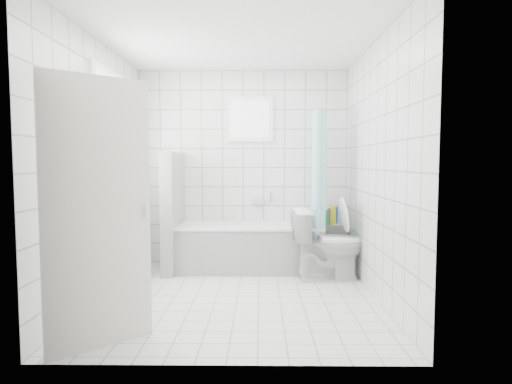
{
  "coord_description": "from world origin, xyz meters",
  "views": [
    {
      "loc": [
        0.23,
        -4.31,
        1.38
      ],
      "look_at": [
        0.19,
        0.35,
        1.05
      ],
      "focal_mm": 30.0,
      "sensor_mm": 36.0,
      "label": 1
    }
  ],
  "objects": [
    {
      "name": "ground",
      "position": [
        0.0,
        0.0,
        0.0
      ],
      "size": [
        3.0,
        3.0,
        0.0
      ],
      "primitive_type": "plane",
      "color": "white",
      "rests_on": "ground"
    },
    {
      "name": "ceiling",
      "position": [
        0.0,
        0.0,
        2.6
      ],
      "size": [
        3.0,
        3.0,
        0.0
      ],
      "primitive_type": "plane",
      "rotation": [
        3.14,
        0.0,
        0.0
      ],
      "color": "white",
      "rests_on": "ground"
    },
    {
      "name": "wall_back",
      "position": [
        0.0,
        1.5,
        1.3
      ],
      "size": [
        2.8,
        0.02,
        2.6
      ],
      "primitive_type": "cube",
      "color": "white",
      "rests_on": "ground"
    },
    {
      "name": "wall_front",
      "position": [
        0.0,
        -1.5,
        1.3
      ],
      "size": [
        2.8,
        0.02,
        2.6
      ],
      "primitive_type": "cube",
      "color": "white",
      "rests_on": "ground"
    },
    {
      "name": "wall_left",
      "position": [
        -1.4,
        0.0,
        1.3
      ],
      "size": [
        0.02,
        3.0,
        2.6
      ],
      "primitive_type": "cube",
      "color": "white",
      "rests_on": "ground"
    },
    {
      "name": "wall_right",
      "position": [
        1.4,
        0.0,
        1.3
      ],
      "size": [
        0.02,
        3.0,
        2.6
      ],
      "primitive_type": "cube",
      "color": "white",
      "rests_on": "ground"
    },
    {
      "name": "window_left",
      "position": [
        -1.35,
        0.3,
        1.6
      ],
      "size": [
        0.01,
        0.9,
        1.4
      ],
      "primitive_type": "cube",
      "color": "white",
      "rests_on": "wall_left"
    },
    {
      "name": "window_back",
      "position": [
        0.1,
        1.46,
        1.95
      ],
      "size": [
        0.5,
        0.01,
        0.5
      ],
      "primitive_type": "cube",
      "color": "white",
      "rests_on": "wall_back"
    },
    {
      "name": "window_sill",
      "position": [
        -1.31,
        0.3,
        0.86
      ],
      "size": [
        0.18,
        1.02,
        0.08
      ],
      "primitive_type": "cube",
      "color": "white",
      "rests_on": "wall_left"
    },
    {
      "name": "door",
      "position": [
        -0.95,
        -1.21,
        1.0
      ],
      "size": [
        0.63,
        0.56,
        2.0
      ],
      "primitive_type": "cube",
      "rotation": [
        0.0,
        0.0,
        -0.85
      ],
      "color": "silver",
      "rests_on": "ground"
    },
    {
      "name": "bathtub",
      "position": [
        0.1,
        1.12,
        0.29
      ],
      "size": [
        1.82,
        0.77,
        0.58
      ],
      "color": "white",
      "rests_on": "ground"
    },
    {
      "name": "partition_wall",
      "position": [
        -0.87,
        1.07,
        0.75
      ],
      "size": [
        0.15,
        0.85,
        1.5
      ],
      "primitive_type": "cube",
      "color": "white",
      "rests_on": "ground"
    },
    {
      "name": "tiled_ledge",
      "position": [
        1.18,
        1.38,
        0.28
      ],
      "size": [
        0.4,
        0.24,
        0.55
      ],
      "primitive_type": "cube",
      "color": "white",
      "rests_on": "ground"
    },
    {
      "name": "toilet",
      "position": [
        1.03,
        0.65,
        0.42
      ],
      "size": [
        0.86,
        0.54,
        0.84
      ],
      "primitive_type": "imported",
      "rotation": [
        0.0,
        0.0,
        1.66
      ],
      "color": "white",
      "rests_on": "ground"
    },
    {
      "name": "curtain_rod",
      "position": [
        0.95,
        1.1,
        2.0
      ],
      "size": [
        0.02,
        0.8,
        0.02
      ],
      "primitive_type": "cylinder",
      "rotation": [
        1.57,
        0.0,
        0.0
      ],
      "color": "silver",
      "rests_on": "wall_back"
    },
    {
      "name": "shower_curtain",
      "position": [
        0.95,
        0.97,
        1.1
      ],
      "size": [
        0.14,
        0.48,
        1.78
      ],
      "primitive_type": null,
      "color": "#47CCD1",
      "rests_on": "curtain_rod"
    },
    {
      "name": "tub_faucet",
      "position": [
        0.2,
        1.46,
        0.85
      ],
      "size": [
        0.18,
        0.06,
        0.06
      ],
      "primitive_type": "cube",
      "color": "silver",
      "rests_on": "wall_back"
    },
    {
      "name": "sill_bottles",
      "position": [
        -1.3,
        0.22,
        1.02
      ],
      "size": [
        0.17,
        0.62,
        0.28
      ],
      "color": "white",
      "rests_on": "window_sill"
    },
    {
      "name": "ledge_bottles",
      "position": [
        1.18,
        1.36,
        0.66
      ],
      "size": [
        0.2,
        0.19,
        0.24
      ],
      "color": "green",
      "rests_on": "tiled_ledge"
    }
  ]
}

